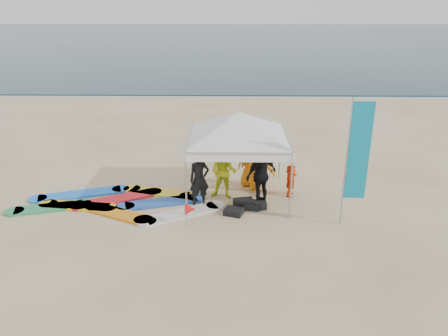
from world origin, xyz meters
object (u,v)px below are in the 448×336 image
(person_orange_b, at_px, (250,163))
(feather_flag, at_px, (357,153))
(surfboard_spread, at_px, (119,203))
(person_seated, at_px, (291,180))
(person_orange_a, at_px, (257,162))
(person_black_b, at_px, (261,175))
(person_black_a, at_px, (199,179))
(person_yellow, at_px, (223,172))
(canopy_tent, at_px, (238,113))
(marker_pennant, at_px, (190,209))

(person_orange_b, relative_size, feather_flag, 0.46)
(surfboard_spread, bearing_deg, person_seated, 7.66)
(person_seated, bearing_deg, feather_flag, -130.18)
(person_orange_a, bearing_deg, person_orange_b, -24.08)
(person_orange_a, distance_m, person_seated, 1.16)
(person_orange_a, relative_size, person_black_b, 1.07)
(person_black_a, height_order, person_yellow, person_yellow)
(feather_flag, relative_size, surfboard_spread, 0.58)
(canopy_tent, distance_m, marker_pennant, 3.10)
(person_orange_b, distance_m, marker_pennant, 3.19)
(person_orange_a, xyz_separation_m, feather_flag, (2.35, -2.17, 1.05))
(person_black_b, height_order, person_orange_b, person_black_b)
(canopy_tent, bearing_deg, person_black_b, -35.50)
(person_orange_a, height_order, person_orange_b, person_orange_a)
(person_black_a, height_order, person_seated, person_black_a)
(person_black_a, bearing_deg, canopy_tent, 8.13)
(person_black_b, relative_size, feather_flag, 0.53)
(person_seated, bearing_deg, person_black_a, 117.69)
(person_black_b, bearing_deg, marker_pennant, -0.41)
(person_orange_b, height_order, canopy_tent, canopy_tent)
(person_black_a, height_order, feather_flag, feather_flag)
(person_yellow, distance_m, marker_pennant, 2.01)
(canopy_tent, bearing_deg, person_black_a, -150.19)
(person_orange_a, relative_size, canopy_tent, 0.49)
(person_black_b, distance_m, feather_flag, 2.84)
(person_black_b, bearing_deg, person_orange_b, -115.14)
(person_black_b, height_order, person_seated, person_black_b)
(person_orange_a, bearing_deg, person_black_a, 69.94)
(marker_pennant, bearing_deg, person_orange_b, 58.73)
(person_orange_b, bearing_deg, surfboard_spread, 21.28)
(person_seated, distance_m, canopy_tent, 2.65)
(person_black_a, bearing_deg, feather_flag, -36.87)
(feather_flag, bearing_deg, surfboard_spread, 170.09)
(person_yellow, relative_size, marker_pennant, 2.57)
(person_orange_a, relative_size, person_orange_b, 1.23)
(person_seated, height_order, marker_pennant, person_seated)
(marker_pennant, xyz_separation_m, surfboard_spread, (-2.24, 1.29, -0.46))
(surfboard_spread, bearing_deg, person_black_a, -0.59)
(person_black_a, xyz_separation_m, canopy_tent, (1.10, 0.63, 1.79))
(person_seated, relative_size, surfboard_spread, 0.17)
(person_black_a, bearing_deg, person_orange_b, 22.46)
(person_yellow, bearing_deg, person_seated, 18.49)
(person_seated, relative_size, canopy_tent, 0.25)
(person_orange_a, distance_m, marker_pennant, 3.02)
(person_orange_a, height_order, marker_pennant, person_orange_a)
(person_orange_a, relative_size, surfboard_spread, 0.33)
(person_black_b, height_order, feather_flag, feather_flag)
(person_black_a, bearing_deg, person_black_b, -16.73)
(person_yellow, height_order, marker_pennant, person_yellow)
(person_yellow, distance_m, surfboard_spread, 3.21)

